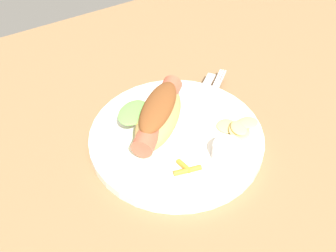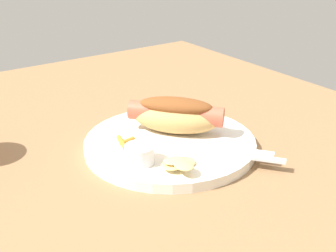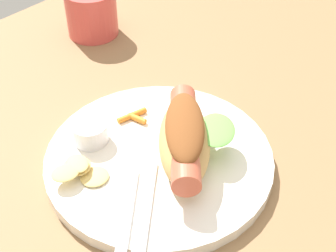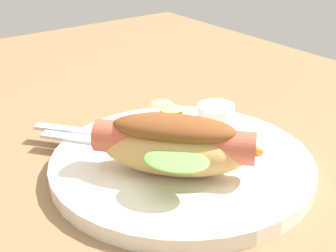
{
  "view_description": "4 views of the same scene",
  "coord_description": "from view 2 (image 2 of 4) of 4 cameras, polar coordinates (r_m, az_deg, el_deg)",
  "views": [
    {
      "loc": [
        26.41,
        36.37,
        46.22
      ],
      "look_at": [
        4.47,
        0.12,
        4.29
      ],
      "focal_mm": 42.6,
      "sensor_mm": 36.0,
      "label": 1
    },
    {
      "loc": [
        -49.65,
        37.17,
        33.03
      ],
      "look_at": [
        2.37,
        0.73,
        4.29
      ],
      "focal_mm": 47.96,
      "sensor_mm": 36.0,
      "label": 2
    },
    {
      "loc": [
        -26.87,
        -28.07,
        42.19
      ],
      "look_at": [
        3.73,
        -0.67,
        5.98
      ],
      "focal_mm": 51.48,
      "sensor_mm": 36.0,
      "label": 3
    },
    {
      "loc": [
        38.19,
        -28.12,
        26.45
      ],
      "look_at": [
        3.08,
        -1.94,
        5.85
      ],
      "focal_mm": 53.0,
      "sensor_mm": 36.0,
      "label": 4
    }
  ],
  "objects": [
    {
      "name": "carrot_garnish",
      "position": [
        0.7,
        -5.6,
        -2.03
      ],
      "size": [
        4.2,
        3.16,
        0.77
      ],
      "color": "orange",
      "rests_on": "plate"
    },
    {
      "name": "sauce_ramekin",
      "position": [
        0.64,
        -3.62,
        -3.59
      ],
      "size": [
        4.36,
        4.36,
        2.65
      ],
      "primitive_type": "cylinder",
      "color": "white",
      "rests_on": "plate"
    },
    {
      "name": "ground_plane",
      "position": [
        0.71,
        1.59,
        -4.35
      ],
      "size": [
        120.0,
        90.0,
        1.8
      ],
      "primitive_type": "cube",
      "color": "olive"
    },
    {
      "name": "plate",
      "position": [
        0.72,
        0.53,
        -2.18
      ],
      "size": [
        27.31,
        27.31,
        1.6
      ],
      "primitive_type": "cylinder",
      "color": "white",
      "rests_on": "ground_plane"
    },
    {
      "name": "fork",
      "position": [
        0.67,
        8.07,
        -3.59
      ],
      "size": [
        12.64,
        10.33,
        0.4
      ],
      "rotation": [
        0.0,
        0.0,
        3.81
      ],
      "color": "silver",
      "rests_on": "plate"
    },
    {
      "name": "hot_dog",
      "position": [
        0.73,
        0.99,
        1.47
      ],
      "size": [
        14.5,
        13.87,
        5.94
      ],
      "rotation": [
        0.0,
        0.0,
        3.87
      ],
      "color": "tan",
      "rests_on": "plate"
    },
    {
      "name": "knife",
      "position": [
        0.69,
        7.27,
        -2.8
      ],
      "size": [
        12.61,
        10.0,
        0.36
      ],
      "primitive_type": "cube",
      "rotation": [
        0.0,
        0.0,
        3.79
      ],
      "color": "silver",
      "rests_on": "plate"
    },
    {
      "name": "chips_pile",
      "position": [
        0.63,
        1.43,
        -4.74
      ],
      "size": [
        6.16,
        6.12,
        1.76
      ],
      "color": "#E2C36D",
      "rests_on": "plate"
    }
  ]
}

